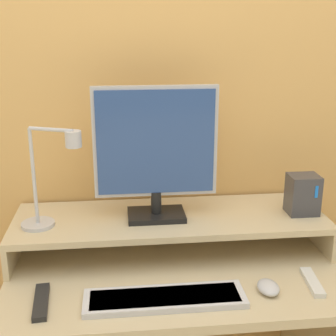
{
  "coord_description": "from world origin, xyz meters",
  "views": [
    {
      "loc": [
        -0.17,
        -1.03,
        1.52
      ],
      "look_at": [
        -0.02,
        0.35,
        1.09
      ],
      "focal_mm": 50.0,
      "sensor_mm": 36.0,
      "label": 1
    }
  ],
  "objects": [
    {
      "name": "monitor_shelf",
      "position": [
        0.0,
        0.46,
        0.86
      ],
      "size": [
        1.08,
        0.34,
        0.12
      ],
      "color": "beige",
      "rests_on": "desk"
    },
    {
      "name": "keyboard",
      "position": [
        -0.05,
        0.13,
        0.77
      ],
      "size": [
        0.46,
        0.13,
        0.02
      ],
      "color": "silver",
      "rests_on": "desk"
    },
    {
      "name": "wall_back",
      "position": [
        0.0,
        0.66,
        1.25
      ],
      "size": [
        6.0,
        0.05,
        2.5
      ],
      "color": "#E5AD60",
      "rests_on": "ground_plane"
    },
    {
      "name": "remote_secondary",
      "position": [
        0.4,
        0.17,
        0.76
      ],
      "size": [
        0.05,
        0.16,
        0.02
      ],
      "color": "white",
      "rests_on": "desk"
    },
    {
      "name": "mouse",
      "position": [
        0.26,
        0.14,
        0.77
      ],
      "size": [
        0.06,
        0.09,
        0.03
      ],
      "color": "silver",
      "rests_on": "desk"
    },
    {
      "name": "desk_lamp",
      "position": [
        -0.39,
        0.4,
        1.04
      ],
      "size": [
        0.22,
        0.13,
        0.34
      ],
      "color": "silver",
      "rests_on": "monitor_shelf"
    },
    {
      "name": "remote_control",
      "position": [
        -0.4,
        0.15,
        0.76
      ],
      "size": [
        0.05,
        0.18,
        0.02
      ],
      "color": "black",
      "rests_on": "desk"
    },
    {
      "name": "desk",
      "position": [
        0.0,
        0.31,
        0.52
      ],
      "size": [
        1.08,
        0.63,
        0.75
      ],
      "color": "beige",
      "rests_on": "ground_plane"
    },
    {
      "name": "router_dock",
      "position": [
        0.46,
        0.43,
        0.95
      ],
      "size": [
        0.1,
        0.09,
        0.14
      ],
      "color": "#3D3D42",
      "rests_on": "monitor_shelf"
    },
    {
      "name": "monitor",
      "position": [
        -0.05,
        0.45,
        1.12
      ],
      "size": [
        0.41,
        0.13,
        0.45
      ],
      "color": "black",
      "rests_on": "monitor_shelf"
    }
  ]
}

